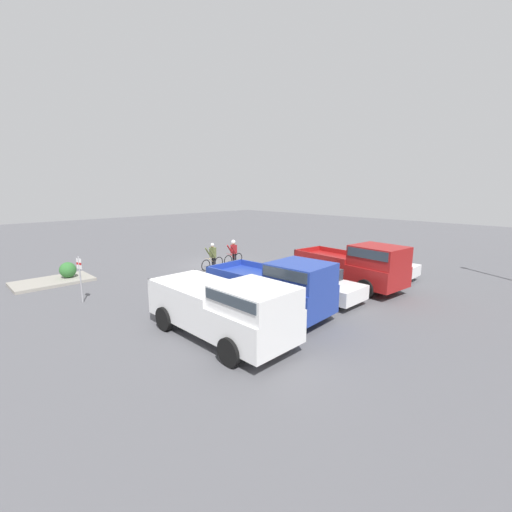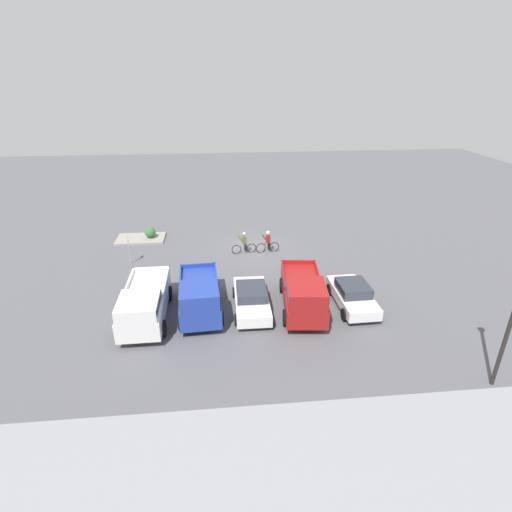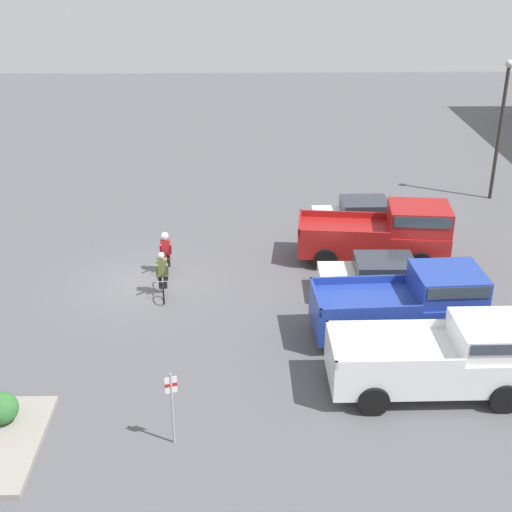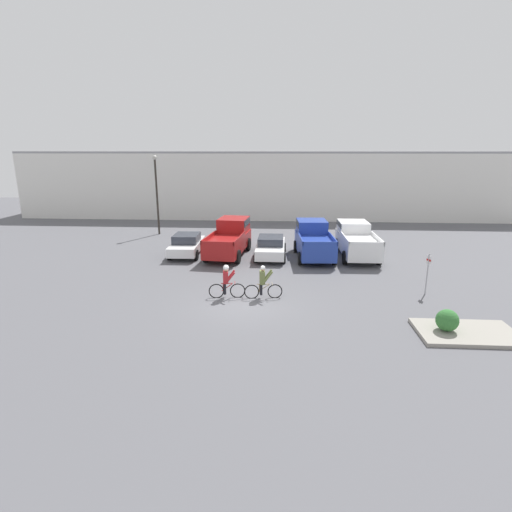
# 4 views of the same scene
# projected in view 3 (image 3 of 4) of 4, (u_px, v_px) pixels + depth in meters

# --- Properties ---
(ground_plane) EXTENTS (80.00, 80.00, 0.00)m
(ground_plane) POSITION_uv_depth(u_px,v_px,m) (146.00, 284.00, 25.57)
(ground_plane) COLOR #56565B
(sedan_0) EXTENTS (2.02, 4.25, 1.40)m
(sedan_0) POSITION_uv_depth(u_px,v_px,m) (364.00, 216.00, 29.61)
(sedan_0) COLOR white
(sedan_0) RESTS_ON ground_plane
(pickup_truck_0) EXTENTS (2.71, 5.78, 2.27)m
(pickup_truck_0) POSITION_uv_depth(u_px,v_px,m) (387.00, 232.00, 26.83)
(pickup_truck_0) COLOR maroon
(pickup_truck_0) RESTS_ON ground_plane
(sedan_1) EXTENTS (2.00, 4.48, 1.35)m
(sedan_1) POSITION_uv_depth(u_px,v_px,m) (384.00, 277.00, 24.54)
(sedan_1) COLOR white
(sedan_1) RESTS_ON ground_plane
(pickup_truck_1) EXTENTS (2.52, 5.20, 2.24)m
(pickup_truck_1) POSITION_uv_depth(u_px,v_px,m) (410.00, 304.00, 21.83)
(pickup_truck_1) COLOR #233D9E
(pickup_truck_1) RESTS_ON ground_plane
(pickup_truck_2) EXTENTS (2.35, 5.61, 2.08)m
(pickup_truck_2) POSITION_uv_depth(u_px,v_px,m) (447.00, 356.00, 19.31)
(pickup_truck_2) COLOR white
(pickup_truck_2) RESTS_ON ground_plane
(cyclist_0) EXTENTS (1.80, 0.51, 1.63)m
(cyclist_0) POSITION_uv_depth(u_px,v_px,m) (162.00, 274.00, 24.50)
(cyclist_0) COLOR black
(cyclist_0) RESTS_ON ground_plane
(cyclist_1) EXTENTS (1.72, 0.50, 1.64)m
(cyclist_1) POSITION_uv_depth(u_px,v_px,m) (166.00, 252.00, 26.03)
(cyclist_1) COLOR black
(cyclist_1) RESTS_ON ground_plane
(fire_lane_sign) EXTENTS (0.11, 0.29, 2.05)m
(fire_lane_sign) POSITION_uv_depth(u_px,v_px,m) (172.00, 401.00, 17.22)
(fire_lane_sign) COLOR #9E9EA3
(fire_lane_sign) RESTS_ON ground_plane
(lamppost) EXTENTS (0.36, 0.36, 6.39)m
(lamppost) POSITION_uv_depth(u_px,v_px,m) (501.00, 119.00, 31.97)
(lamppost) COLOR #2D2823
(lamppost) RESTS_ON ground_plane
(shrub) EXTENTS (0.84, 0.84, 0.84)m
(shrub) POSITION_uv_depth(u_px,v_px,m) (2.00, 408.00, 18.08)
(shrub) COLOR #337033
(shrub) RESTS_ON curb_island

